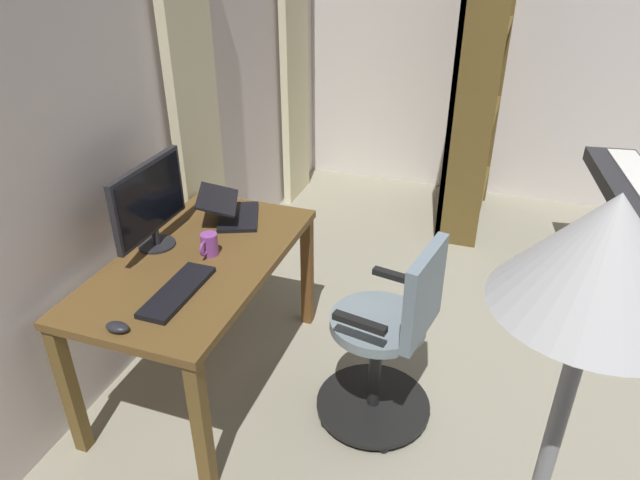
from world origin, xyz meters
name	(u,v)px	position (x,y,z in m)	size (l,w,h in m)	color
back_room_partition	(128,88)	(0.00, -2.77, 1.41)	(5.15, 0.10, 2.81)	silver
curtain_left_panel	(294,58)	(-1.96, -2.66, 1.17)	(0.46, 0.06, 2.34)	beige
curtain_right_panel	(195,113)	(-0.41, -2.66, 1.17)	(0.44, 0.06, 2.34)	beige
desk	(199,275)	(0.37, -2.26, 0.64)	(1.31, 0.73, 0.74)	brown
office_chair	(389,341)	(0.34, -1.32, 0.46)	(0.56, 0.56, 0.97)	black
computer_monitor	(150,202)	(0.33, -2.50, 0.97)	(0.53, 0.18, 0.43)	#232328
computer_keyboard	(178,291)	(0.66, -2.18, 0.75)	(0.42, 0.14, 0.02)	black
laptop	(231,210)	(-0.05, -2.29, 0.79)	(0.42, 0.41, 0.15)	black
computer_mouse	(117,327)	(0.96, -2.27, 0.75)	(0.06, 0.10, 0.04)	#232328
mug_coffee	(209,245)	(0.32, -2.21, 0.79)	(0.13, 0.08, 0.11)	purple
bookshelf	(468,109)	(-1.92, -1.27, 0.91)	(0.89, 0.30, 1.79)	brown
piano_keyboard	(630,188)	(-1.22, -0.22, 0.72)	(1.11, 0.47, 0.79)	black
floor_lamp	(570,378)	(1.60, -0.79, 1.51)	(0.30, 0.30, 1.83)	black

